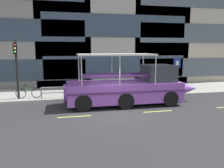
{
  "coord_description": "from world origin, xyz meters",
  "views": [
    {
      "loc": [
        -2.91,
        -12.54,
        3.58
      ],
      "look_at": [
        0.22,
        1.86,
        1.3
      ],
      "focal_mm": 36.11,
      "sensor_mm": 36.0,
      "label": 1
    }
  ],
  "objects_px": {
    "parking_sign": "(177,69)",
    "pedestrian_near_bow": "(148,79)",
    "duck_tour_boat": "(131,88)",
    "traffic_light_pole": "(16,64)",
    "leaned_bicycle": "(29,93)"
  },
  "relations": [
    {
      "from": "leaned_bicycle",
      "to": "pedestrian_near_bow",
      "type": "relative_size",
      "value": 1.03
    },
    {
      "from": "traffic_light_pole",
      "to": "parking_sign",
      "type": "xyz_separation_m",
      "value": [
        12.0,
        0.26,
        -0.59
      ]
    },
    {
      "from": "traffic_light_pole",
      "to": "duck_tour_boat",
      "type": "distance_m",
      "value": 7.91
    },
    {
      "from": "leaned_bicycle",
      "to": "pedestrian_near_bow",
      "type": "distance_m",
      "value": 9.07
    },
    {
      "from": "parking_sign",
      "to": "duck_tour_boat",
      "type": "height_order",
      "value": "duck_tour_boat"
    },
    {
      "from": "parking_sign",
      "to": "pedestrian_near_bow",
      "type": "height_order",
      "value": "parking_sign"
    },
    {
      "from": "traffic_light_pole",
      "to": "leaned_bicycle",
      "type": "distance_m",
      "value": 2.15
    },
    {
      "from": "traffic_light_pole",
      "to": "duck_tour_boat",
      "type": "height_order",
      "value": "traffic_light_pole"
    },
    {
      "from": "traffic_light_pole",
      "to": "duck_tour_boat",
      "type": "xyz_separation_m",
      "value": [
        7.4,
        -2.37,
        -1.5
      ]
    },
    {
      "from": "parking_sign",
      "to": "duck_tour_boat",
      "type": "bearing_deg",
      "value": -150.27
    },
    {
      "from": "traffic_light_pole",
      "to": "parking_sign",
      "type": "height_order",
      "value": "traffic_light_pole"
    },
    {
      "from": "pedestrian_near_bow",
      "to": "traffic_light_pole",
      "type": "bearing_deg",
      "value": -176.47
    },
    {
      "from": "traffic_light_pole",
      "to": "leaned_bicycle",
      "type": "height_order",
      "value": "traffic_light_pole"
    },
    {
      "from": "duck_tour_boat",
      "to": "pedestrian_near_bow",
      "type": "bearing_deg",
      "value": 52.35
    },
    {
      "from": "parking_sign",
      "to": "duck_tour_boat",
      "type": "relative_size",
      "value": 0.3
    }
  ]
}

